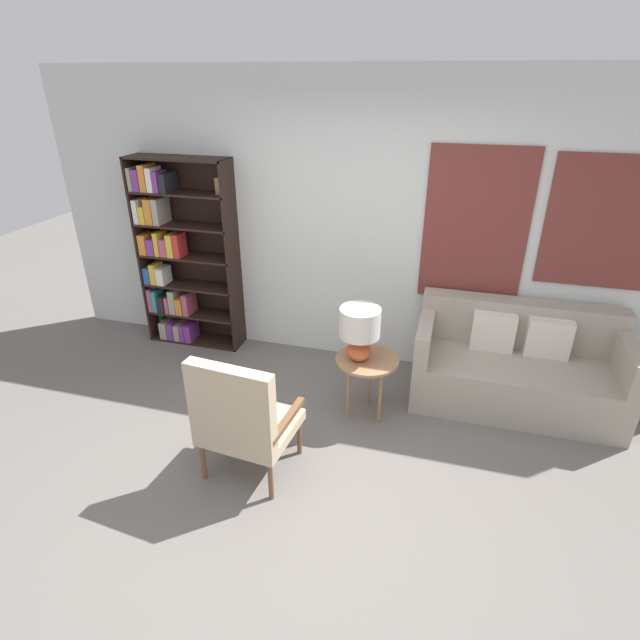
{
  "coord_description": "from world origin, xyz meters",
  "views": [
    {
      "loc": [
        0.81,
        -2.4,
        2.63
      ],
      "look_at": [
        -0.12,
        0.93,
        0.9
      ],
      "focal_mm": 28.0,
      "sensor_mm": 36.0,
      "label": 1
    }
  ],
  "objects_px": {
    "couch": "(516,367)",
    "bookshelf": "(177,256)",
    "table_lamp": "(360,328)",
    "side_table": "(367,365)",
    "armchair": "(241,417)"
  },
  "relations": [
    {
      "from": "couch",
      "to": "table_lamp",
      "type": "xyz_separation_m",
      "value": [
        -1.28,
        -0.6,
        0.5
      ]
    },
    {
      "from": "armchair",
      "to": "table_lamp",
      "type": "bearing_deg",
      "value": 56.28
    },
    {
      "from": "bookshelf",
      "to": "side_table",
      "type": "bearing_deg",
      "value": -20.71
    },
    {
      "from": "armchair",
      "to": "bookshelf",
      "type": "bearing_deg",
      "value": 129.37
    },
    {
      "from": "bookshelf",
      "to": "table_lamp",
      "type": "distance_m",
      "value": 2.24
    },
    {
      "from": "couch",
      "to": "side_table",
      "type": "bearing_deg",
      "value": -154.91
    },
    {
      "from": "couch",
      "to": "armchair",
      "type": "bearing_deg",
      "value": -141.16
    },
    {
      "from": "bookshelf",
      "to": "armchair",
      "type": "relative_size",
      "value": 1.96
    },
    {
      "from": "armchair",
      "to": "couch",
      "type": "height_order",
      "value": "armchair"
    },
    {
      "from": "couch",
      "to": "bookshelf",
      "type": "bearing_deg",
      "value": 175.9
    },
    {
      "from": "side_table",
      "to": "table_lamp",
      "type": "distance_m",
      "value": 0.35
    },
    {
      "from": "armchair",
      "to": "table_lamp",
      "type": "xyz_separation_m",
      "value": [
        0.62,
        0.93,
        0.3
      ]
    },
    {
      "from": "armchair",
      "to": "couch",
      "type": "xyz_separation_m",
      "value": [
        1.9,
        1.53,
        -0.21
      ]
    },
    {
      "from": "side_table",
      "to": "table_lamp",
      "type": "bearing_deg",
      "value": -154.12
    },
    {
      "from": "side_table",
      "to": "table_lamp",
      "type": "relative_size",
      "value": 1.22
    }
  ]
}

